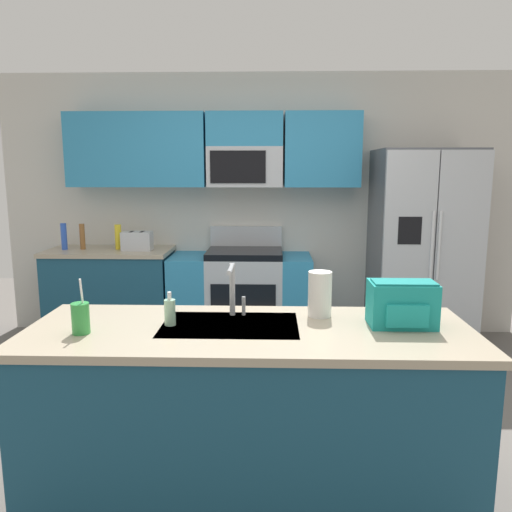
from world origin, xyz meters
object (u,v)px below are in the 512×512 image
at_px(refrigerator, 422,249).
at_px(bottle_yellow, 118,237).
at_px(pepper_mill, 82,237).
at_px(backpack, 402,303).
at_px(drink_cup_green, 81,318).
at_px(sink_faucet, 233,285).
at_px(range_oven, 241,296).
at_px(toaster, 137,241).
at_px(soap_dispenser, 170,312).
at_px(bottle_blue, 64,236).
at_px(paper_towel_roll, 320,294).

bearing_deg(refrigerator, bottle_yellow, 178.44).
bearing_deg(pepper_mill, backpack, -43.30).
height_order(refrigerator, drink_cup_green, refrigerator).
bearing_deg(backpack, pepper_mill, 136.70).
xyz_separation_m(sink_faucet, drink_cup_green, (-0.70, -0.30, -0.09)).
height_order(range_oven, drink_cup_green, drink_cup_green).
height_order(range_oven, toaster, range_oven).
bearing_deg(soap_dispenser, toaster, 108.71).
relative_size(refrigerator, bottle_blue, 7.22).
relative_size(toaster, bottle_yellow, 1.16).
xyz_separation_m(paper_towel_roll, backpack, (0.39, -0.16, -0.00)).
distance_m(soap_dispenser, backpack, 1.15).
bearing_deg(pepper_mill, range_oven, 0.09).
height_order(bottle_yellow, sink_faucet, sink_faucet).
relative_size(sink_faucet, paper_towel_roll, 1.17).
xyz_separation_m(bottle_yellow, soap_dispenser, (0.98, -2.37, -0.05)).
xyz_separation_m(refrigerator, paper_towel_roll, (-1.16, -2.12, 0.09)).
height_order(bottle_yellow, paper_towel_roll, bottle_yellow).
height_order(refrigerator, sink_faucet, refrigerator).
relative_size(pepper_mill, bottle_yellow, 1.03).
height_order(range_oven, backpack, backpack).
relative_size(bottle_yellow, paper_towel_roll, 1.01).
bearing_deg(pepper_mill, bottle_yellow, 1.58).
bearing_deg(range_oven, refrigerator, -2.41).
distance_m(sink_faucet, backpack, 0.86).
distance_m(toaster, bottle_blue, 0.72).
height_order(drink_cup_green, soap_dispenser, drink_cup_green).
distance_m(bottle_yellow, soap_dispenser, 2.57).
xyz_separation_m(pepper_mill, backpack, (2.48, -2.34, -0.01)).
bearing_deg(toaster, drink_cup_green, -81.01).
relative_size(range_oven, toaster, 4.86).
height_order(toaster, pepper_mill, pepper_mill).
bearing_deg(bottle_blue, drink_cup_green, -65.95).
xyz_separation_m(bottle_yellow, paper_towel_roll, (1.74, -2.19, -0.00)).
bearing_deg(bottle_yellow, soap_dispenser, -67.49).
bearing_deg(bottle_yellow, paper_towel_roll, -51.52).
bearing_deg(refrigerator, pepper_mill, 178.78).
bearing_deg(refrigerator, sink_faucet, -127.11).
xyz_separation_m(sink_faucet, paper_towel_roll, (0.46, 0.02, -0.05)).
height_order(soap_dispenser, backpack, backpack).
xyz_separation_m(refrigerator, toaster, (-2.70, 0.02, 0.07)).
bearing_deg(sink_faucet, bottle_blue, 129.64).
xyz_separation_m(drink_cup_green, backpack, (1.55, 0.17, 0.04)).
height_order(refrigerator, paper_towel_roll, refrigerator).
height_order(toaster, backpack, backpack).
distance_m(toaster, pepper_mill, 0.55).
relative_size(bottle_blue, sink_faucet, 0.91).
distance_m(sink_faucet, paper_towel_roll, 0.46).
relative_size(range_oven, drink_cup_green, 5.08).
bearing_deg(pepper_mill, drink_cup_green, -69.49).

